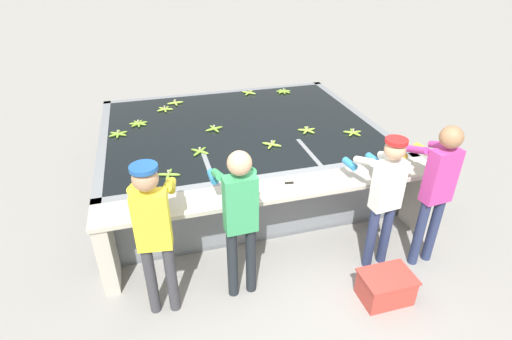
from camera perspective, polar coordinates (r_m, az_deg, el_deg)
The scene contains 21 objects.
ground_plane at distance 4.92m, azimuth 3.76°, elevation -13.03°, with size 80.00×80.00×0.00m, color gray.
wash_tank at distance 6.31m, azimuth -2.32°, elevation 2.56°, with size 4.07×3.28×0.92m.
work_ledge at distance 4.68m, azimuth 3.11°, elevation -5.47°, with size 4.07×0.45×0.92m.
worker_0 at distance 3.85m, azimuth -14.42°, elevation -7.87°, with size 0.47×0.74×1.72m.
worker_1 at distance 3.93m, azimuth -2.34°, elevation -6.05°, with size 0.42×0.72×1.72m.
worker_2 at distance 4.55m, azimuth 17.90°, elevation -2.95°, with size 0.45×0.73×1.63m.
worker_3 at distance 4.74m, azimuth 24.36°, elevation -1.82°, with size 0.44×0.73×1.75m.
banana_bunch_floating_0 at distance 7.54m, azimuth 3.96°, elevation 11.13°, with size 0.28×0.28×0.08m.
banana_bunch_floating_1 at distance 5.98m, azimuth 13.67°, elevation 5.22°, with size 0.27×0.28×0.08m.
banana_bunch_floating_2 at distance 6.84m, azimuth -12.89°, elevation 8.47°, with size 0.28×0.27×0.08m.
banana_bunch_floating_3 at distance 7.09m, azimuth -11.45°, elevation 9.39°, with size 0.28×0.28×0.08m.
banana_bunch_floating_4 at distance 5.97m, azimuth -5.99°, elevation 5.89°, with size 0.28×0.28×0.08m.
banana_bunch_floating_5 at distance 6.10m, azimuth -19.08°, elevation 4.90°, with size 0.27×0.28×0.08m.
banana_bunch_floating_6 at distance 5.46m, azimuth 2.26°, elevation 3.67°, with size 0.24×0.24×0.08m.
banana_bunch_floating_7 at distance 5.93m, azimuth 7.31°, elevation 5.66°, with size 0.28×0.27×0.08m.
banana_bunch_floating_8 at distance 6.37m, azimuth -16.44°, elevation 6.39°, with size 0.28×0.28×0.08m.
banana_bunch_floating_9 at distance 5.32m, azimuth -8.02°, elevation 2.65°, with size 0.23×0.23×0.08m.
banana_bunch_floating_10 at distance 4.86m, azimuth -12.35°, elevation -0.63°, with size 0.28×0.28×0.08m.
banana_bunch_floating_11 at distance 7.45m, azimuth -1.01°, elevation 10.99°, with size 0.23×0.23×0.08m.
knife_0 at distance 4.62m, azimuth 5.63°, elevation -1.79°, with size 0.35×0.08×0.02m.
crate at distance 4.61m, azimuth 18.04°, elevation -15.59°, with size 0.55×0.39×0.32m.
Camera 1 is at (-1.29, -3.38, 3.34)m, focal length 28.00 mm.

